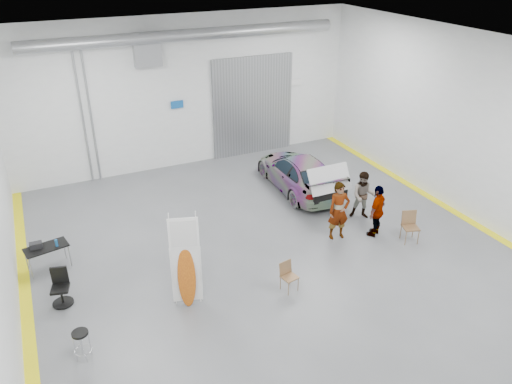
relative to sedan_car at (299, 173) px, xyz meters
name	(u,v)px	position (x,y,z in m)	size (l,w,h in m)	color
ground	(279,260)	(-2.84, -3.92, -0.66)	(16.00, 16.00, 0.00)	#585A5F
room_shell	(255,105)	(-2.60, -1.70, 3.42)	(14.02, 16.18, 6.01)	silver
sedan_car	(299,173)	(0.00, 0.00, 0.00)	(1.86, 4.55, 1.32)	silver
person_a	(339,211)	(-0.59, -3.53, 0.29)	(0.69, 0.45, 1.90)	#935F50
person_b	(363,195)	(0.86, -2.82, 0.17)	(0.81, 0.62, 1.67)	slate
person_c	(377,211)	(0.59, -3.91, 0.21)	(1.01, 0.41, 1.74)	brown
surfboard_display	(189,269)	(-5.79, -4.67, 0.44)	(0.74, 0.37, 2.71)	white
folding_chair_near	(289,282)	(-3.23, -5.24, -0.40)	(0.46, 0.48, 0.82)	brown
folding_chair_far	(409,233)	(1.31, -4.68, -0.36)	(0.58, 0.61, 0.98)	brown
shop_stool	(82,345)	(-8.57, -5.46, -0.28)	(0.39, 0.39, 0.76)	black
work_table	(43,247)	(-9.03, -1.48, 0.07)	(1.25, 0.80, 0.95)	gray
office_chair	(60,289)	(-8.81, -3.22, -0.22)	(0.53, 0.55, 1.00)	black
trunk_lid	(329,177)	(0.00, -2.03, 0.68)	(1.54, 0.94, 0.04)	silver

